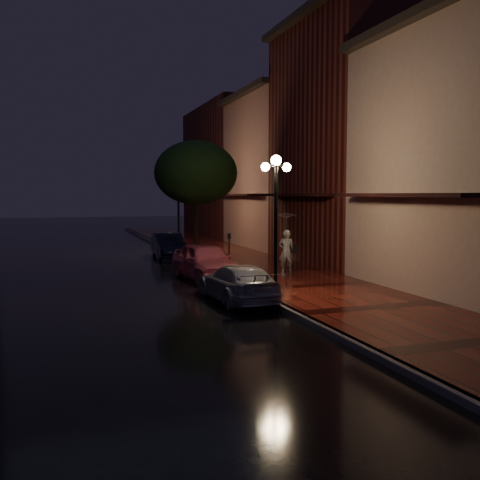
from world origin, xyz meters
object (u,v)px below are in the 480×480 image
object	(u,v)px
silver_car	(238,283)
navy_car	(168,245)
street_tree	(196,175)
streetlamp_near	(276,216)
woman_with_umbrella	(287,233)
parking_meter	(229,246)
pink_car	(206,261)
streetlamp_far	(178,207)

from	to	relation	value
silver_car	navy_car	bearing A→B (deg)	-93.34
street_tree	silver_car	bearing A→B (deg)	-97.50
streetlamp_near	woman_with_umbrella	distance (m)	4.78
navy_car	parking_meter	size ratio (longest dim) A/B	2.69
streetlamp_near	woman_with_umbrella	world-z (taller)	streetlamp_near
street_tree	pink_car	xyz separation A→B (m)	(-1.26, -6.41, -3.53)
street_tree	navy_car	distance (m)	3.97
parking_meter	streetlamp_far	bearing A→B (deg)	96.33
parking_meter	street_tree	bearing A→B (deg)	96.50
streetlamp_near	silver_car	bearing A→B (deg)	169.59
streetlamp_far	silver_car	distance (m)	13.98
silver_car	parking_meter	bearing A→B (deg)	-107.77
silver_car	woman_with_umbrella	size ratio (longest dim) A/B	1.62
navy_car	woman_with_umbrella	distance (m)	8.63
navy_car	silver_car	distance (m)	11.90
streetlamp_far	woman_with_umbrella	size ratio (longest dim) A/B	1.78
streetlamp_far	street_tree	distance (m)	3.44
streetlamp_far	pink_car	distance (m)	9.66
streetlamp_near	street_tree	size ratio (longest dim) A/B	0.74
navy_car	parking_meter	distance (m)	5.57
streetlamp_far	woman_with_umbrella	distance (m)	10.12
streetlamp_near	streetlamp_far	world-z (taller)	same
streetlamp_near	parking_meter	size ratio (longest dim) A/B	2.98
street_tree	woman_with_umbrella	world-z (taller)	street_tree
street_tree	pink_car	distance (m)	7.43
streetlamp_far	parking_meter	bearing A→B (deg)	-84.85
street_tree	parking_meter	world-z (taller)	street_tree
streetlamp_far	silver_car	size ratio (longest dim) A/B	1.10
street_tree	parking_meter	size ratio (longest dim) A/B	4.00
parking_meter	streetlamp_near	bearing A→B (deg)	-94.29
street_tree	silver_car	world-z (taller)	street_tree
streetlamp_near	parking_meter	bearing A→B (deg)	84.54
street_tree	silver_car	distance (m)	11.48
streetlamp_far	navy_car	world-z (taller)	streetlamp_far
street_tree	woman_with_umbrella	distance (m)	7.53
streetlamp_far	pink_car	bearing A→B (deg)	-96.07
pink_car	parking_meter	size ratio (longest dim) A/B	2.90
streetlamp_near	streetlamp_far	size ratio (longest dim) A/B	1.00
streetlamp_near	woman_with_umbrella	size ratio (longest dim) A/B	1.78
navy_car	parking_meter	xyz separation A→B (m)	(1.61, -5.31, 0.39)
streetlamp_far	parking_meter	distance (m)	7.40
streetlamp_far	silver_car	bearing A→B (deg)	-94.81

